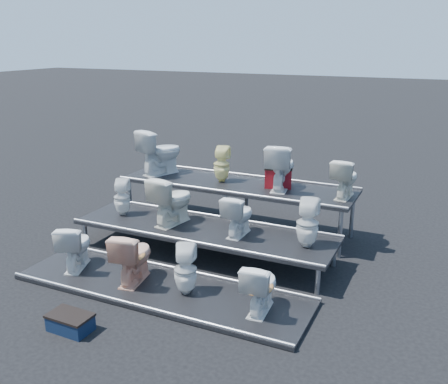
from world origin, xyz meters
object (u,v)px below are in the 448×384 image
at_px(toilet_6, 238,215).
at_px(toilet_7, 308,223).
at_px(toilet_0, 75,246).
at_px(toilet_5, 172,200).
at_px(toilet_4, 122,197).
at_px(step_stool, 70,323).
at_px(toilet_9, 222,164).
at_px(toilet_11, 345,178).
at_px(red_crate, 278,177).
at_px(toilet_1, 133,256).
at_px(toilet_2, 185,270).
at_px(toilet_3, 260,286).
at_px(toilet_8, 160,152).
at_px(toilet_10, 281,167).

bearing_deg(toilet_6, toilet_7, -178.72).
bearing_deg(toilet_6, toilet_0, 33.54).
relative_size(toilet_0, toilet_5, 0.87).
bearing_deg(toilet_4, step_stool, 88.57).
xyz_separation_m(toilet_9, toilet_11, (2.20, 0.00, 0.00)).
bearing_deg(red_crate, toilet_1, -130.00).
bearing_deg(toilet_7, toilet_0, 16.54).
bearing_deg(toilet_5, step_stool, 102.23).
bearing_deg(toilet_2, toilet_0, -22.43).
height_order(toilet_0, toilet_11, toilet_11).
relative_size(toilet_3, toilet_7, 0.95).
xyz_separation_m(toilet_5, toilet_8, (-1.01, 1.30, 0.43)).
xyz_separation_m(toilet_2, toilet_11, (1.50, 2.60, 0.78)).
xyz_separation_m(toilet_8, toilet_9, (1.28, 0.00, -0.11)).
bearing_deg(toilet_11, toilet_7, 83.74).
relative_size(toilet_1, toilet_5, 0.94).
xyz_separation_m(toilet_8, step_stool, (1.12, -3.89, -1.20)).
bearing_deg(toilet_4, toilet_11, 176.44).
xyz_separation_m(toilet_7, toilet_10, (-0.86, 1.30, 0.44)).
distance_m(toilet_0, toilet_9, 2.95).
height_order(toilet_5, step_stool, toilet_5).
height_order(toilet_4, toilet_11, toilet_11).
relative_size(toilet_0, toilet_3, 1.04).
bearing_deg(toilet_11, step_stool, 62.57).
bearing_deg(toilet_9, toilet_10, 168.68).
bearing_deg(toilet_9, toilet_5, 66.93).
height_order(toilet_1, toilet_7, toilet_7).
relative_size(toilet_3, red_crate, 1.47).
bearing_deg(red_crate, toilet_11, -23.80).
bearing_deg(toilet_3, toilet_7, -103.21).
distance_m(toilet_9, toilet_10, 1.11).
relative_size(toilet_4, toilet_11, 0.95).
bearing_deg(toilet_8, toilet_10, -157.85).
bearing_deg(toilet_4, toilet_1, 106.16).
height_order(toilet_1, toilet_6, toilet_6).
height_order(toilet_7, toilet_8, toilet_8).
distance_m(toilet_2, toilet_5, 1.68).
relative_size(toilet_1, toilet_11, 1.16).
bearing_deg(step_stool, toilet_8, 107.30).
distance_m(toilet_5, toilet_9, 1.37).
xyz_separation_m(toilet_4, toilet_6, (2.14, 0.00, 0.01)).
height_order(toilet_3, toilet_4, toilet_4).
relative_size(toilet_2, toilet_7, 0.96).
height_order(toilet_4, toilet_5, toilet_5).
relative_size(toilet_1, toilet_7, 1.06).
height_order(toilet_3, step_stool, toilet_3).
distance_m(toilet_2, toilet_11, 3.10).
bearing_deg(toilet_4, toilet_10, -175.34).
relative_size(toilet_5, toilet_10, 1.00).
relative_size(toilet_0, toilet_11, 1.07).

